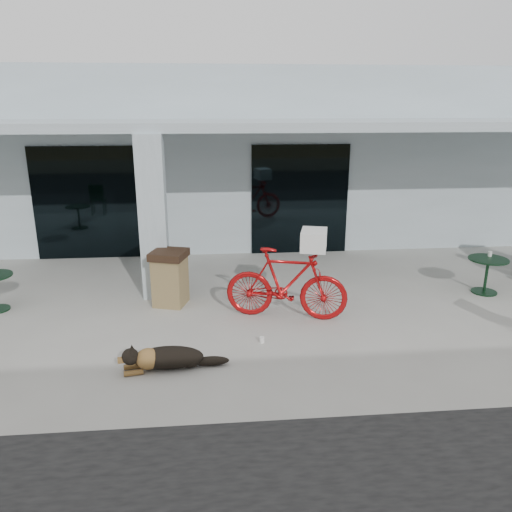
{
  "coord_description": "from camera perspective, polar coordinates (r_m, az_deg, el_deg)",
  "views": [
    {
      "loc": [
        -0.41,
        -7.08,
        3.65
      ],
      "look_at": [
        0.38,
        1.49,
        1.0
      ],
      "focal_mm": 35.0,
      "sensor_mm": 36.0,
      "label": 1
    }
  ],
  "objects": [
    {
      "name": "ground",
      "position": [
        7.98,
        -1.79,
        -10.13
      ],
      "size": [
        80.0,
        80.0,
        0.0
      ],
      "primitive_type": "plane",
      "color": "#AAA8A0",
      "rests_on": "ground"
    },
    {
      "name": "trash_receptacle",
      "position": [
        9.45,
        -9.79,
        -2.48
      ],
      "size": [
        0.77,
        0.77,
        1.05
      ],
      "primitive_type": null,
      "rotation": [
        0.0,
        0.0,
        -0.29
      ],
      "color": "olive",
      "rests_on": "ground"
    },
    {
      "name": "overhang",
      "position": [
        10.7,
        -3.2,
        14.72
      ],
      "size": [
        22.0,
        2.8,
        0.18
      ],
      "primitive_type": "cube",
      "color": "silver",
      "rests_on": "column"
    },
    {
      "name": "column",
      "position": [
        9.67,
        -11.67,
        4.27
      ],
      "size": [
        0.5,
        0.5,
        3.12
      ],
      "primitive_type": "cube",
      "color": "silver",
      "rests_on": "ground"
    },
    {
      "name": "cup_near_dog",
      "position": [
        8.03,
        0.67,
        -9.55
      ],
      "size": [
        0.08,
        0.08,
        0.09
      ],
      "primitive_type": "cylinder",
      "rotation": [
        0.0,
        0.0,
        0.05
      ],
      "color": "white",
      "rests_on": "ground"
    },
    {
      "name": "storefront_glass_right",
      "position": [
        12.48,
        5.03,
        6.42
      ],
      "size": [
        2.4,
        0.06,
        2.7
      ],
      "primitive_type": "cube",
      "color": "black",
      "rests_on": "ground"
    },
    {
      "name": "storefront_glass_left",
      "position": [
        12.59,
        -18.09,
        5.74
      ],
      "size": [
        2.8,
        0.06,
        2.7
      ],
      "primitive_type": "cube",
      "color": "black",
      "rests_on": "ground"
    },
    {
      "name": "cup_on_table",
      "position": [
        10.99,
        25.17,
        0.23
      ],
      "size": [
        0.1,
        0.1,
        0.1
      ],
      "primitive_type": "cylinder",
      "rotation": [
        0.0,
        0.0,
        0.38
      ],
      "color": "white",
      "rests_on": "cafe_table_far"
    },
    {
      "name": "bicycle",
      "position": [
        8.7,
        3.48,
        -3.16
      ],
      "size": [
        2.21,
        1.12,
        1.28
      ],
      "primitive_type": "imported",
      "rotation": [
        0.0,
        0.0,
        1.31
      ],
      "color": "#B00E0F",
      "rests_on": "ground"
    },
    {
      "name": "building",
      "position": [
        15.65,
        -3.86,
        11.93
      ],
      "size": [
        22.0,
        7.0,
        4.5
      ],
      "primitive_type": "cube",
      "color": "silver",
      "rests_on": "ground"
    },
    {
      "name": "dog",
      "position": [
        7.35,
        -9.96,
        -11.23
      ],
      "size": [
        1.19,
        0.56,
        0.38
      ],
      "primitive_type": null,
      "rotation": [
        0.0,
        0.0,
        0.16
      ],
      "color": "black",
      "rests_on": "ground"
    },
    {
      "name": "cafe_table_far",
      "position": [
        10.94,
        24.82,
        -2.06
      ],
      "size": [
        0.99,
        0.99,
        0.71
      ],
      "primitive_type": null,
      "rotation": [
        0.0,
        0.0,
        0.38
      ],
      "color": "black",
      "rests_on": "ground"
    },
    {
      "name": "laundry_basket",
      "position": [
        8.43,
        6.63,
        1.84
      ],
      "size": [
        0.55,
        0.65,
        0.34
      ],
      "primitive_type": "cube",
      "rotation": [
        0.0,
        0.0,
        1.31
      ],
      "color": "white",
      "rests_on": "bicycle"
    }
  ]
}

